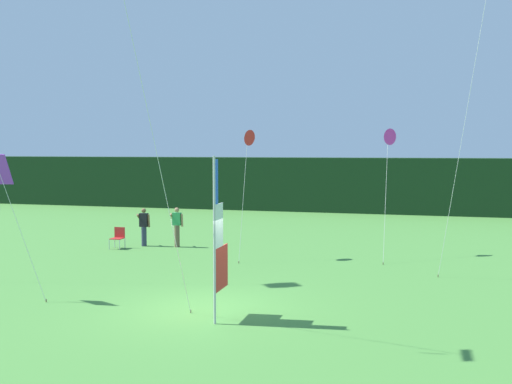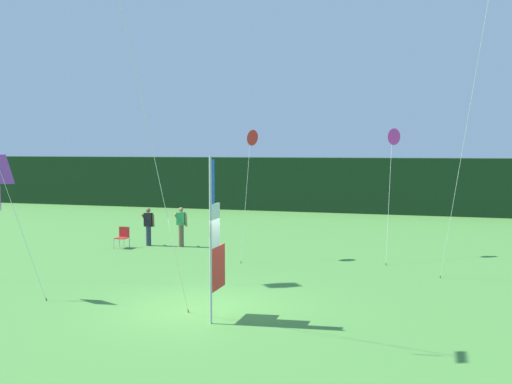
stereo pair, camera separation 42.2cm
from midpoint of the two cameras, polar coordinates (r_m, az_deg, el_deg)
The scene contains 8 objects.
ground_plane at distance 15.81m, azimuth -5.58°, elevation -11.27°, with size 120.00×120.00×0.00m, color #478438.
distant_treeline at distance 39.99m, azimuth 7.30°, elevation 0.73°, with size 80.00×2.40×3.63m, color black.
banner_flag at distance 14.38m, azimuth -4.51°, elevation -4.90°, with size 0.06×1.03×4.05m.
person_near_banner at distance 25.98m, azimuth -11.29°, elevation -3.25°, with size 0.55×0.48×1.65m.
person_mid_field at distance 25.49m, azimuth -8.16°, elevation -3.28°, with size 0.55×0.48×1.71m.
folding_chair at distance 25.66m, azimuth -13.71°, elevation -4.21°, with size 0.51×0.51×0.89m.
kite_red_delta_2 at distance 22.70m, azimuth -1.37°, elevation 5.26°, with size 0.54×1.70×4.98m.
kite_magenta_delta_5 at distance 24.10m, azimuth 12.21°, elevation 5.22°, with size 0.64×2.85×5.04m.
Camera 1 is at (5.20, -14.30, 4.21)m, focal length 41.16 mm.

